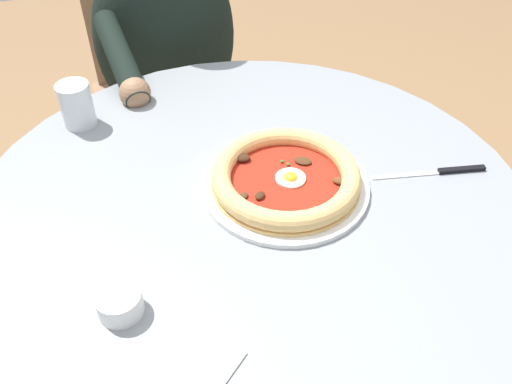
% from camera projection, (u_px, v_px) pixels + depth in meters
% --- Properties ---
extents(dining_table, '(1.00, 1.00, 0.74)m').
position_uv_depth(dining_table, '(251.00, 248.00, 1.03)').
color(dining_table, gray).
rests_on(dining_table, ground).
extents(pizza_on_plate, '(0.30, 0.30, 0.05)m').
position_uv_depth(pizza_on_plate, '(286.00, 179.00, 0.95)').
color(pizza_on_plate, white).
rests_on(pizza_on_plate, dining_table).
extents(water_glass, '(0.07, 0.07, 0.09)m').
position_uv_depth(water_glass, '(77.00, 107.00, 1.09)').
color(water_glass, silver).
rests_on(water_glass, dining_table).
extents(steak_knife, '(0.04, 0.22, 0.01)m').
position_uv_depth(steak_knife, '(446.00, 171.00, 0.99)').
color(steak_knife, silver).
rests_on(steak_knife, dining_table).
extents(ramekin_capers, '(0.07, 0.07, 0.04)m').
position_uv_depth(ramekin_capers, '(119.00, 302.00, 0.75)').
color(ramekin_capers, white).
rests_on(ramekin_capers, dining_table).
extents(diner_person, '(0.51, 0.40, 1.16)m').
position_uv_depth(diner_person, '(173.00, 103.00, 1.57)').
color(diner_person, '#282833').
rests_on(diner_person, ground).
extents(cafe_chair_diner, '(0.46, 0.46, 0.87)m').
position_uv_depth(cafe_chair_diner, '(163.00, 76.00, 1.67)').
color(cafe_chair_diner, '#957050').
rests_on(cafe_chair_diner, ground).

